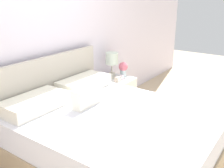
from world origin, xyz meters
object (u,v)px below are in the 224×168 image
(bed, at_px, (109,136))
(table_lamp, at_px, (112,61))
(alarm_clock, at_px, (118,79))
(nightstand, at_px, (117,94))
(teacup, at_px, (122,78))
(flower_vase, at_px, (123,68))

(bed, distance_m, table_lamp, 1.46)
(table_lamp, height_order, alarm_clock, table_lamp)
(nightstand, distance_m, table_lamp, 0.53)
(table_lamp, distance_m, teacup, 0.30)
(bed, height_order, nightstand, bed)
(nightstand, xyz_separation_m, teacup, (0.04, -0.06, 0.28))
(bed, xyz_separation_m, teacup, (1.20, 0.63, 0.21))
(bed, distance_m, flower_vase, 1.52)
(bed, height_order, flower_vase, bed)
(nightstand, bearing_deg, table_lamp, 101.97)
(flower_vase, distance_m, alarm_clock, 0.28)
(teacup, bearing_deg, nightstand, 120.60)
(teacup, relative_size, alarm_clock, 1.32)
(nightstand, distance_m, teacup, 0.29)
(nightstand, height_order, alarm_clock, alarm_clock)
(bed, xyz_separation_m, table_lamp, (1.14, 0.78, 0.46))
(alarm_clock, bearing_deg, nightstand, 36.88)
(table_lamp, relative_size, teacup, 3.54)
(nightstand, distance_m, alarm_clock, 0.31)
(nightstand, bearing_deg, flower_vase, -1.70)
(bed, bearing_deg, table_lamp, 34.40)
(bed, relative_size, alarm_clock, 23.24)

